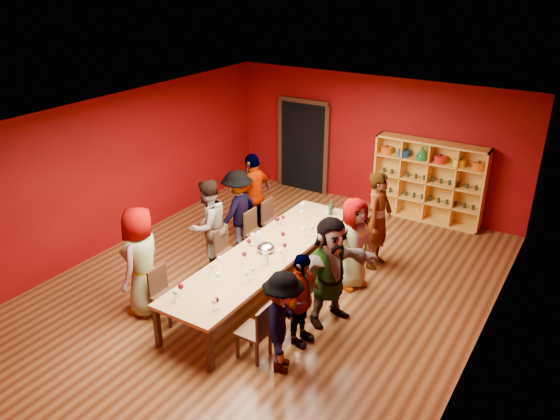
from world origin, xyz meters
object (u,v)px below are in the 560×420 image
Objects in this scene: person_right_2 at (330,271)px; shelving_unit at (429,177)px; chair_person_left_3 at (255,230)px; person_right_3 at (353,243)px; tasting_table at (266,254)px; person_right_4 at (378,220)px; person_left_3 at (238,210)px; chair_person_left_0 at (164,291)px; chair_person_left_4 at (272,219)px; person_left_4 at (254,196)px; chair_person_right_0 at (258,329)px; chair_person_left_2 at (226,249)px; wine_bottle at (331,209)px; person_left_2 at (208,226)px; chair_person_right_4 at (359,236)px; chair_person_right_3 at (337,256)px; spittoon_bowl at (266,248)px; chair_person_right_2 at (306,285)px; person_right_0 at (283,323)px; person_left_0 at (142,261)px; chair_person_right_1 at (282,308)px; person_right_1 at (300,300)px.

shelving_unit is at bearing 23.74° from person_right_2.
person_right_3 reaches higher than chair_person_left_3.
tasting_table is 1.50m from person_right_3.
person_left_3 is at bearing 108.76° from person_right_4.
person_right_3 is at bearing 49.71° from chair_person_left_0.
chair_person_left_4 is 0.60m from person_left_4.
chair_person_left_3 is at bearing 125.14° from chair_person_right_0.
chair_person_left_2 is 2.74× the size of wine_bottle.
wine_bottle reaches higher than chair_person_left_4.
person_left_2 is 2.84m from chair_person_right_4.
chair_person_left_0 is 3.84m from chair_person_right_4.
spittoon_bowl reaches higher than chair_person_right_3.
person_right_2 reaches higher than chair_person_right_2.
chair_person_right_4 is 0.57m from person_right_4.
chair_person_left_2 is at bearing -155.11° from chair_person_right_3.
person_left_3 is 1.07× the size of person_right_0.
chair_person_left_3 is at bearing -141.76° from wine_bottle.
chair_person_right_2 is (1.82, 1.35, 0.00)m from chair_person_left_0.
chair_person_right_3 is 2.89× the size of spittoon_bowl.
chair_person_left_0 is at bearing -118.32° from chair_person_right_4.
person_left_4 reaches higher than tasting_table.
chair_person_right_0 is at bearing 61.11° from person_left_2.
wine_bottle reaches higher than chair_person_right_0.
chair_person_right_4 is at bearing 63.52° from spittoon_bowl.
tasting_table is 2.57× the size of person_left_2.
person_right_4 is at bearing 26.08° from person_right_2.
person_left_4 is 2.39m from chair_person_right_3.
person_left_2 is at bearing 2.94° from person_left_3.
chair_person_left_3 is at bearing 177.40° from chair_person_right_3.
person_left_2 is 2.63m from person_right_3.
chair_person_left_0 is 4.04m from person_right_4.
person_left_0 is (-2.73, -5.89, -0.07)m from shelving_unit.
spittoon_bowl is at bearing 41.99° from person_left_4.
person_left_2 is (-2.69, -4.26, -0.11)m from shelving_unit.
chair_person_right_1 is at bearing 18.36° from chair_person_left_0.
chair_person_right_0 is 0.50× the size of person_right_2.
person_right_1 is 4.60× the size of wine_bottle.
chair_person_right_4 is (0.00, 2.77, 0.00)m from chair_person_right_1.
chair_person_left_0 is 2.89× the size of spittoon_bowl.
chair_person_right_4 is at bearing 90.00° from chair_person_right_0.
spittoon_bowl reaches higher than chair_person_right_4.
person_left_4 is (-1.34, 1.59, 0.20)m from tasting_table.
chair_person_left_4 is 0.58× the size of person_right_0.
tasting_table is 2.49× the size of person_left_4.
chair_person_left_0 is at bearing -161.64° from chair_person_right_1.
person_right_0 reaches higher than chair_person_right_0.
person_right_1 is (2.14, 0.60, 0.25)m from chair_person_left_0.
chair_person_left_3 is (-0.91, 0.99, -0.20)m from tasting_table.
chair_person_right_0 is 2.54m from person_right_3.
person_right_3 is (1.19, 0.91, 0.13)m from tasting_table.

